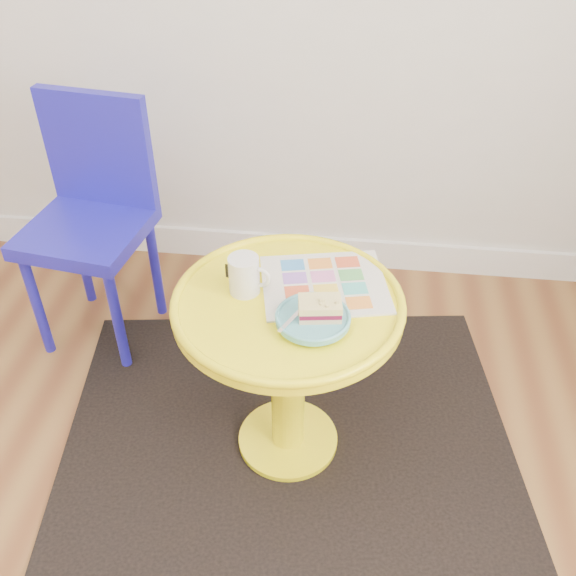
# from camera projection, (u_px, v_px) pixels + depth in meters

# --- Properties ---
(rug) EXTENTS (1.44, 1.27, 0.01)m
(rug) POSITION_uv_depth(u_px,v_px,m) (288.00, 441.00, 1.88)
(rug) COLOR black
(rug) RESTS_ON ground
(side_table) EXTENTS (0.57, 0.57, 0.54)m
(side_table) POSITION_uv_depth(u_px,v_px,m) (288.00, 346.00, 1.65)
(side_table) COLOR yellow
(side_table) RESTS_ON ground
(chair) EXTENTS (0.40, 0.40, 0.81)m
(chair) POSITION_uv_depth(u_px,v_px,m) (93.00, 208.00, 2.03)
(chair) COLOR #1F1BB4
(chair) RESTS_ON ground
(newspaper) EXTENTS (0.36, 0.32, 0.01)m
(newspaper) POSITION_uv_depth(u_px,v_px,m) (324.00, 284.00, 1.60)
(newspaper) COLOR silver
(newspaper) RESTS_ON side_table
(mug) EXTENTS (0.11, 0.08, 0.10)m
(mug) POSITION_uv_depth(u_px,v_px,m) (245.00, 274.00, 1.55)
(mug) COLOR silver
(mug) RESTS_ON side_table
(plate) EXTENTS (0.17, 0.17, 0.02)m
(plate) POSITION_uv_depth(u_px,v_px,m) (313.00, 319.00, 1.48)
(plate) COLOR #54A6B2
(plate) RESTS_ON newspaper
(cake_slice) EXTENTS (0.11, 0.08, 0.04)m
(cake_slice) POSITION_uv_depth(u_px,v_px,m) (320.00, 308.00, 1.46)
(cake_slice) COLOR #D3BC8C
(cake_slice) RESTS_ON plate
(fork) EXTENTS (0.08, 0.14, 0.00)m
(fork) POSITION_uv_depth(u_px,v_px,m) (298.00, 313.00, 1.48)
(fork) COLOR silver
(fork) RESTS_ON plate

